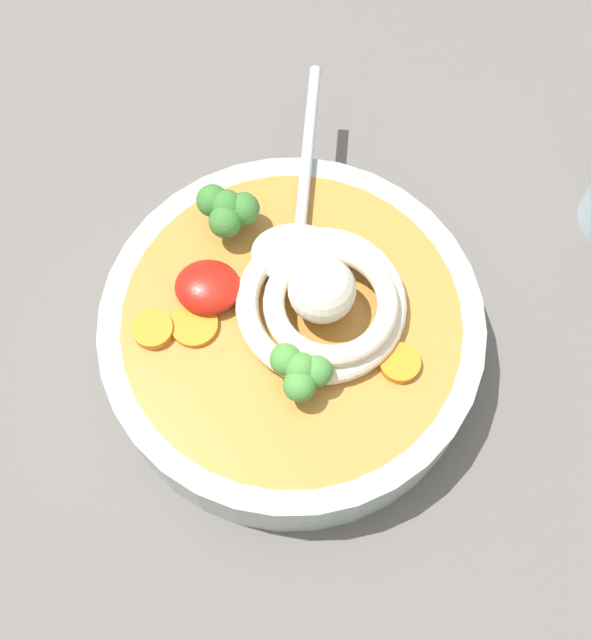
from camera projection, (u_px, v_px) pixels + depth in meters
table_slab at (317, 409)px, 56.60cm from camera, size 93.86×93.86×3.86cm
soup_bowl at (296, 336)px, 53.71cm from camera, size 24.50×24.50×5.39cm
noodle_pile at (327, 301)px, 50.24cm from camera, size 11.82×11.59×4.75cm
soup_spoon at (303, 235)px, 52.87cm from camera, size 6.06×17.24×1.60cm
chili_sauce_dollop at (212, 287)px, 51.21cm from camera, size 4.18×3.76×1.88cm
broccoli_floret_right at (231, 210)px, 52.19cm from camera, size 4.14×3.56×3.28cm
broccoli_floret_rear at (305, 372)px, 47.89cm from camera, size 3.87×3.33×3.06cm
carrot_slice_beside_noodles at (404, 363)px, 49.83cm from camera, size 2.53×2.53×0.61cm
carrot_slice_far at (157, 330)px, 50.69cm from camera, size 2.56×2.56×0.68cm
carrot_slice_front at (198, 325)px, 50.95cm from camera, size 3.00×3.00×0.45cm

